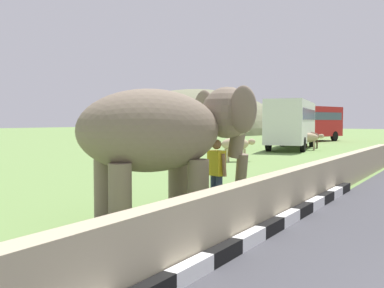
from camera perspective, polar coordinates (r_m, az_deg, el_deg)
striped_curb at (r=6.22m, az=2.12°, el=-15.32°), size 16.20×0.20×0.24m
barrier_parapet at (r=8.28m, az=8.74°, el=-7.97°), size 28.00×0.36×1.00m
elephant at (r=8.97m, az=-3.27°, el=1.57°), size 3.98×3.36×2.85m
person_handler at (r=9.97m, az=3.27°, el=-3.58°), size 0.36×0.64×1.66m
bus_white at (r=32.51m, az=13.12°, el=3.02°), size 9.64×4.39×3.50m
bus_red at (r=44.70m, az=15.45°, el=2.99°), size 8.50×4.63×3.50m
cow_near at (r=22.01m, az=5.85°, el=-0.07°), size 1.73×1.53×1.23m
cow_mid at (r=31.42m, az=15.17°, el=0.79°), size 0.97×1.93×1.23m
cow_far at (r=33.80m, az=15.40°, el=0.94°), size 0.97×1.93×1.23m
hill_east at (r=71.37m, az=0.79°, el=1.44°), size 34.08×27.27×14.48m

